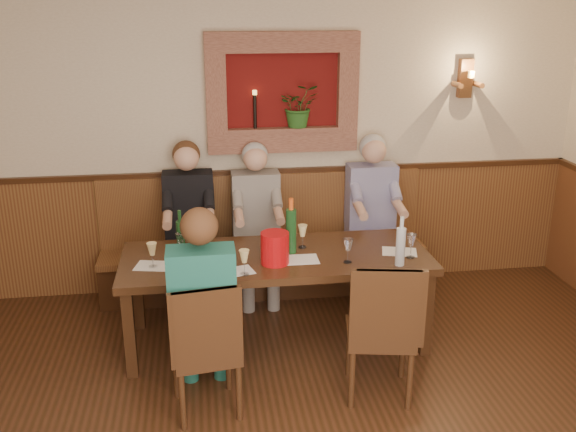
# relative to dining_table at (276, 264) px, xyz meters

# --- Properties ---
(room_shell) EXTENTS (6.04, 6.04, 2.82)m
(room_shell) POSITION_rel_dining_table_xyz_m (0.00, -1.85, 1.21)
(room_shell) COLOR beige
(room_shell) RESTS_ON ground
(wainscoting) EXTENTS (6.02, 6.02, 1.15)m
(wainscoting) POSITION_rel_dining_table_xyz_m (0.00, -1.85, -0.09)
(wainscoting) COLOR #5C301A
(wainscoting) RESTS_ON ground
(wall_niche) EXTENTS (1.36, 0.30, 1.06)m
(wall_niche) POSITION_rel_dining_table_xyz_m (0.24, 1.09, 1.13)
(wall_niche) COLOR #5E0F0D
(wall_niche) RESTS_ON ground
(wall_sconce) EXTENTS (0.25, 0.20, 0.35)m
(wall_sconce) POSITION_rel_dining_table_xyz_m (1.90, 1.08, 1.27)
(wall_sconce) COLOR #5C301A
(wall_sconce) RESTS_ON ground
(dining_table) EXTENTS (2.40, 0.90, 0.75)m
(dining_table) POSITION_rel_dining_table_xyz_m (0.00, 0.00, 0.00)
(dining_table) COLOR #351B10
(dining_table) RESTS_ON ground
(bench) EXTENTS (3.00, 0.45, 1.11)m
(bench) POSITION_rel_dining_table_xyz_m (0.00, 0.94, -0.35)
(bench) COLOR #381E0F
(bench) RESTS_ON ground
(chair_near_left) EXTENTS (0.49, 0.49, 0.97)m
(chair_near_left) POSITION_rel_dining_table_xyz_m (-0.58, -0.86, -0.39)
(chair_near_left) COLOR #351B10
(chair_near_left) RESTS_ON ground
(chair_near_right) EXTENTS (0.53, 0.53, 1.03)m
(chair_near_right) POSITION_rel_dining_table_xyz_m (0.61, -0.84, -0.38)
(chair_near_right) COLOR #351B10
(chair_near_right) RESTS_ON ground
(person_bench_left) EXTENTS (0.44, 0.54, 1.48)m
(person_bench_left) POSITION_rel_dining_table_xyz_m (-0.67, 0.84, -0.06)
(person_bench_left) COLOR black
(person_bench_left) RESTS_ON ground
(person_bench_mid) EXTENTS (0.43, 0.53, 1.45)m
(person_bench_mid) POSITION_rel_dining_table_xyz_m (-0.07, 0.84, -0.08)
(person_bench_mid) COLOR #615A59
(person_bench_mid) RESTS_ON ground
(person_bench_right) EXTENTS (0.45, 0.55, 1.49)m
(person_bench_right) POSITION_rel_dining_table_xyz_m (1.00, 0.84, -0.06)
(person_bench_right) COLOR navy
(person_bench_right) RESTS_ON ground
(person_chair_front) EXTENTS (0.43, 0.53, 1.45)m
(person_chair_front) POSITION_rel_dining_table_xyz_m (-0.58, -0.78, -0.07)
(person_chair_front) COLOR #185554
(person_chair_front) RESTS_ON ground
(spittoon_bucket) EXTENTS (0.26, 0.26, 0.24)m
(spittoon_bucket) POSITION_rel_dining_table_xyz_m (-0.03, -0.16, 0.20)
(spittoon_bucket) COLOR red
(spittoon_bucket) RESTS_ON dining_table
(wine_bottle_green_a) EXTENTS (0.11, 0.11, 0.45)m
(wine_bottle_green_a) POSITION_rel_dining_table_xyz_m (0.12, 0.04, 0.26)
(wine_bottle_green_a) COLOR #19471E
(wine_bottle_green_a) RESTS_ON dining_table
(wine_bottle_green_b) EXTENTS (0.08, 0.08, 0.36)m
(wine_bottle_green_b) POSITION_rel_dining_table_xyz_m (-0.73, 0.13, 0.22)
(wine_bottle_green_b) COLOR #19471E
(wine_bottle_green_b) RESTS_ON dining_table
(water_bottle) EXTENTS (0.08, 0.08, 0.38)m
(water_bottle) POSITION_rel_dining_table_xyz_m (0.89, -0.33, 0.23)
(water_bottle) COLOR silver
(water_bottle) RESTS_ON dining_table
(tasting_sheet_a) EXTENTS (0.31, 0.25, 0.00)m
(tasting_sheet_a) POSITION_rel_dining_table_xyz_m (-0.93, -0.09, 0.08)
(tasting_sheet_a) COLOR white
(tasting_sheet_a) RESTS_ON dining_table
(tasting_sheet_b) EXTENTS (0.29, 0.21, 0.00)m
(tasting_sheet_b) POSITION_rel_dining_table_xyz_m (0.17, -0.12, 0.08)
(tasting_sheet_b) COLOR white
(tasting_sheet_b) RESTS_ON dining_table
(tasting_sheet_c) EXTENTS (0.31, 0.26, 0.00)m
(tasting_sheet_c) POSITION_rel_dining_table_xyz_m (0.97, -0.07, 0.08)
(tasting_sheet_c) COLOR white
(tasting_sheet_c) RESTS_ON dining_table
(tasting_sheet_d) EXTENTS (0.29, 0.24, 0.00)m
(tasting_sheet_d) POSITION_rel_dining_table_xyz_m (-0.33, -0.28, 0.08)
(tasting_sheet_d) COLOR white
(tasting_sheet_d) RESTS_ON dining_table
(wine_glass_0) EXTENTS (0.08, 0.08, 0.19)m
(wine_glass_0) POSITION_rel_dining_table_xyz_m (1.02, -0.20, 0.17)
(wine_glass_0) COLOR white
(wine_glass_0) RESTS_ON dining_table
(wine_glass_1) EXTENTS (0.08, 0.08, 0.19)m
(wine_glass_1) POSITION_rel_dining_table_xyz_m (-0.73, 0.07, 0.17)
(wine_glass_1) COLOR white
(wine_glass_1) RESTS_ON dining_table
(wine_glass_2) EXTENTS (0.08, 0.08, 0.19)m
(wine_glass_2) POSITION_rel_dining_table_xyz_m (-0.55, -0.20, 0.17)
(wine_glass_2) COLOR #FEE798
(wine_glass_2) RESTS_ON dining_table
(wine_glass_3) EXTENTS (0.08, 0.08, 0.19)m
(wine_glass_3) POSITION_rel_dining_table_xyz_m (-0.94, -0.10, 0.17)
(wine_glass_3) COLOR #FEE798
(wine_glass_3) RESTS_ON dining_table
(wine_glass_4) EXTENTS (0.08, 0.08, 0.19)m
(wine_glass_4) POSITION_rel_dining_table_xyz_m (0.23, 0.13, 0.17)
(wine_glass_4) COLOR #FEE798
(wine_glass_4) RESTS_ON dining_table
(wine_glass_5) EXTENTS (0.08, 0.08, 0.19)m
(wine_glass_5) POSITION_rel_dining_table_xyz_m (-0.03, -0.19, 0.17)
(wine_glass_5) COLOR #FEE798
(wine_glass_5) RESTS_ON dining_table
(wine_glass_6) EXTENTS (0.08, 0.08, 0.19)m
(wine_glass_6) POSITION_rel_dining_table_xyz_m (-0.27, -0.34, 0.17)
(wine_glass_6) COLOR #FEE798
(wine_glass_6) RESTS_ON dining_table
(wine_glass_7) EXTENTS (0.08, 0.08, 0.19)m
(wine_glass_7) POSITION_rel_dining_table_xyz_m (0.52, -0.22, 0.17)
(wine_glass_7) COLOR white
(wine_glass_7) RESTS_ON dining_table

